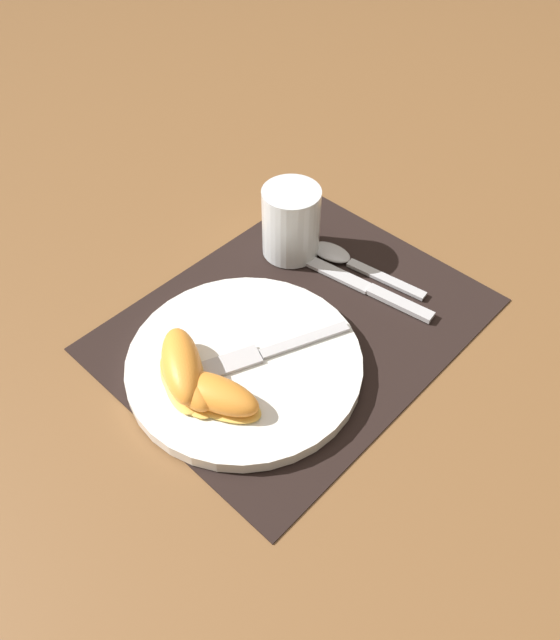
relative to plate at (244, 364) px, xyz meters
name	(u,v)px	position (x,y,z in m)	size (l,w,h in m)	color
ground_plane	(296,324)	(0.09, 0.01, -0.01)	(3.00, 3.00, 0.00)	brown
placemat	(296,323)	(0.09, 0.01, -0.01)	(0.45, 0.35, 0.00)	black
plate	(244,364)	(0.00, 0.00, 0.00)	(0.28, 0.28, 0.02)	white
juice_glass	(291,225)	(0.19, 0.10, 0.04)	(0.08, 0.08, 0.10)	silver
knife	(358,284)	(0.20, -0.01, -0.01)	(0.05, 0.23, 0.01)	#BCBCC1
spoon	(345,259)	(0.22, 0.03, 0.00)	(0.05, 0.18, 0.01)	#BCBCC1
fork	(267,353)	(0.02, -0.01, 0.01)	(0.18, 0.09, 0.00)	#BCBCC1
citrus_wedge_0	(182,367)	(-0.06, 0.03, 0.03)	(0.10, 0.12, 0.04)	#F7C656
citrus_wedge_1	(186,383)	(-0.07, 0.01, 0.02)	(0.06, 0.10, 0.03)	#F7C656
citrus_wedge_2	(215,394)	(-0.06, -0.02, 0.02)	(0.08, 0.12, 0.03)	#F7C656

